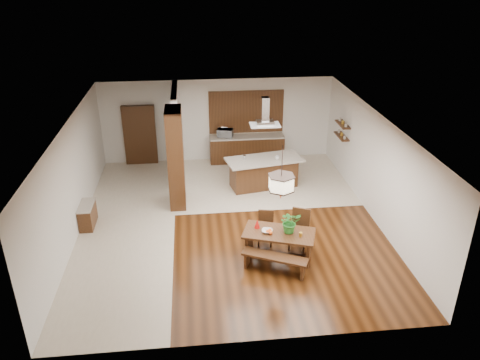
{
  "coord_description": "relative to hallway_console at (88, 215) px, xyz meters",
  "views": [
    {
      "loc": [
        -0.91,
        -11.14,
        6.56
      ],
      "look_at": [
        0.3,
        0.0,
        1.25
      ],
      "focal_mm": 35.0,
      "sensor_mm": 36.0,
      "label": 1
    }
  ],
  "objects": [
    {
      "name": "partition_pier",
      "position": [
        2.41,
        1.0,
        1.14
      ],
      "size": [
        0.45,
        1.0,
        2.9
      ],
      "primitive_type": "cube",
      "color": "black",
      "rests_on": "ground"
    },
    {
      "name": "dining_chair_right",
      "position": [
        5.41,
        -1.67,
        0.19
      ],
      "size": [
        0.6,
        0.6,
        1.02
      ],
      "primitive_type": null,
      "rotation": [
        0.0,
        0.0,
        -0.44
      ],
      "color": "black",
      "rests_on": "ground"
    },
    {
      "name": "pendant_lantern",
      "position": [
        4.85,
        -2.02,
        1.93
      ],
      "size": [
        0.64,
        0.64,
        1.31
      ],
      "primitive_type": null,
      "color": "beige",
      "rests_on": "room_shell"
    },
    {
      "name": "foliage_plant",
      "position": [
        5.09,
        -2.02,
        0.65
      ],
      "size": [
        0.54,
        0.48,
        0.54
      ],
      "primitive_type": "imported",
      "rotation": [
        0.0,
        0.0,
        0.12
      ],
      "color": "#2A7B29",
      "rests_on": "dining_table"
    },
    {
      "name": "room_shell",
      "position": [
        3.81,
        -0.2,
        1.75
      ],
      "size": [
        9.0,
        9.04,
        2.92
      ],
      "color": "#341909",
      "rests_on": "ground"
    },
    {
      "name": "shelf_lower",
      "position": [
        7.68,
        2.4,
        1.08
      ],
      "size": [
        0.26,
        0.9,
        0.04
      ],
      "primitive_type": "cube",
      "color": "black",
      "rests_on": "room_shell"
    },
    {
      "name": "gold_ornament",
      "position": [
        5.31,
        -2.26,
        0.44
      ],
      "size": [
        0.08,
        0.08,
        0.11
      ],
      "primitive_type": "cylinder",
      "rotation": [
        0.0,
        0.0,
        -0.05
      ],
      "color": "gold",
      "rests_on": "dining_table"
    },
    {
      "name": "island_cup",
      "position": [
        5.47,
        1.76,
        0.7
      ],
      "size": [
        0.16,
        0.16,
        0.11
      ],
      "primitive_type": "imported",
      "rotation": [
        0.0,
        0.0,
        0.19
      ],
      "color": "silver",
      "rests_on": "kitchen_island"
    },
    {
      "name": "range_hood",
      "position": [
        5.09,
        1.88,
        2.15
      ],
      "size": [
        0.9,
        0.55,
        0.87
      ],
      "primitive_type": null,
      "color": "silver",
      "rests_on": "room_shell"
    },
    {
      "name": "dining_chair_left",
      "position": [
        4.62,
        -1.4,
        0.12
      ],
      "size": [
        0.46,
        0.46,
        0.87
      ],
      "primitive_type": null,
      "rotation": [
        0.0,
        0.0,
        -0.2
      ],
      "color": "black",
      "rests_on": "ground"
    },
    {
      "name": "microwave",
      "position": [
        4.04,
        3.98,
        0.78
      ],
      "size": [
        0.6,
        0.49,
        0.29
      ],
      "primitive_type": "imported",
      "rotation": [
        0.0,
        0.0,
        -0.28
      ],
      "color": "#B1B3B8",
      "rests_on": "rear_counter"
    },
    {
      "name": "fruit_bowl",
      "position": [
        4.56,
        -1.98,
        0.41
      ],
      "size": [
        0.31,
        0.31,
        0.06
      ],
      "primitive_type": "imported",
      "rotation": [
        0.0,
        0.0,
        -0.26
      ],
      "color": "beige",
      "rests_on": "dining_table"
    },
    {
      "name": "tile_kitchen",
      "position": [
        5.06,
        2.3,
        -0.31
      ],
      "size": [
        5.5,
        4.0,
        0.01
      ],
      "primitive_type": "cube",
      "color": "beige",
      "rests_on": "ground"
    },
    {
      "name": "dining_bench",
      "position": [
        4.65,
        -2.58,
        -0.1
      ],
      "size": [
        1.52,
        0.97,
        0.43
      ],
      "primitive_type": null,
      "rotation": [
        0.0,
        0.0,
        -0.45
      ],
      "color": "black",
      "rests_on": "ground"
    },
    {
      "name": "shelf_upper",
      "position": [
        7.68,
        2.4,
        1.49
      ],
      "size": [
        0.26,
        0.9,
        0.04
      ],
      "primitive_type": "cube",
      "color": "black",
      "rests_on": "room_shell"
    },
    {
      "name": "dining_table",
      "position": [
        4.85,
        -2.02,
        0.2
      ],
      "size": [
        1.85,
        1.34,
        0.7
      ],
      "rotation": [
        0.0,
        0.0,
        -0.34
      ],
      "color": "black",
      "rests_on": "ground"
    },
    {
      "name": "kitchen_window",
      "position": [
        4.81,
        4.26,
        1.44
      ],
      "size": [
        2.6,
        0.08,
        1.5
      ],
      "primitive_type": "cube",
      "color": "#A57431",
      "rests_on": "room_shell"
    },
    {
      "name": "partition_stub",
      "position": [
        2.41,
        3.1,
        1.14
      ],
      "size": [
        0.18,
        2.4,
        2.9
      ],
      "primitive_type": "cube",
      "color": "silver",
      "rests_on": "ground"
    },
    {
      "name": "hallway_doorway",
      "position": [
        1.11,
        4.2,
        0.74
      ],
      "size": [
        1.1,
        0.2,
        2.1
      ],
      "primitive_type": "cube",
      "color": "black",
      "rests_on": "ground"
    },
    {
      "name": "kitchen_island",
      "position": [
        5.09,
        1.88,
        0.18
      ],
      "size": [
        2.49,
        1.44,
        0.97
      ],
      "rotation": [
        0.0,
        0.0,
        0.19
      ],
      "color": "black",
      "rests_on": "ground"
    },
    {
      "name": "soffit_band",
      "position": [
        3.81,
        -0.2,
        2.57
      ],
      "size": [
        8.0,
        9.0,
        0.02
      ],
      "primitive_type": "cube",
      "color": "#3A1F0E",
      "rests_on": "room_shell"
    },
    {
      "name": "napkin_cone",
      "position": [
        4.36,
        -1.75,
        0.49
      ],
      "size": [
        0.15,
        0.15,
        0.22
      ],
      "primitive_type": "cone",
      "rotation": [
        0.0,
        0.0,
        0.08
      ],
      "color": "red",
      "rests_on": "dining_table"
    },
    {
      "name": "rear_counter",
      "position": [
        4.81,
        4.0,
        0.16
      ],
      "size": [
        2.6,
        0.62,
        0.95
      ],
      "color": "black",
      "rests_on": "ground"
    },
    {
      "name": "hallway_console",
      "position": [
        0.0,
        0.0,
        0.0
      ],
      "size": [
        0.37,
        0.88,
        0.63
      ],
      "primitive_type": "cube",
      "color": "black",
      "rests_on": "ground"
    },
    {
      "name": "tile_hallway",
      "position": [
        1.06,
        -0.2,
        -0.31
      ],
      "size": [
        2.5,
        9.0,
        0.01
      ],
      "primitive_type": "cube",
      "color": "beige",
      "rests_on": "ground"
    }
  ]
}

